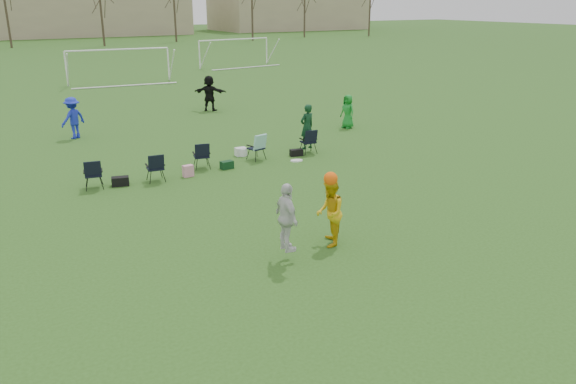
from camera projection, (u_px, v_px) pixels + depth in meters
ground at (292, 258)px, 13.24m from camera, size 260.00×260.00×0.00m
fielder_blue at (73, 118)px, 24.49m from camera, size 1.35×1.17×1.81m
fielder_green_far at (348, 111)px, 26.53m from camera, size 0.64×0.86×1.59m
fielder_black at (209, 93)px, 30.66m from camera, size 1.75×1.57×1.93m
center_contest at (313, 214)px, 13.32m from camera, size 2.09×1.30×2.45m
sideline_setup at (231, 150)px, 20.56m from camera, size 9.06×2.02×1.93m
goal_mid at (118, 56)px, 40.77m from camera, size 7.40×0.63×2.46m
goal_right at (234, 45)px, 51.34m from camera, size 7.35×1.14×2.46m
tree_line at (9, 6)px, 69.04m from camera, size 110.28×3.28×11.40m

